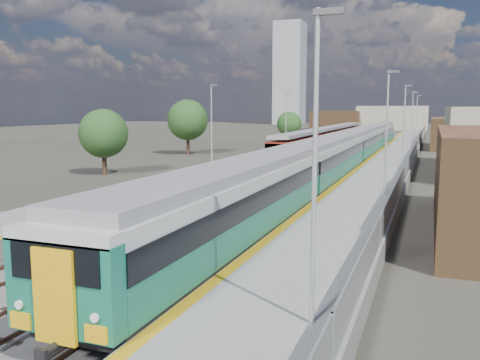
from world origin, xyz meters
The scene contains 11 objects.
ground centered at (0.00, 50.00, 0.00)m, with size 320.00×320.00×0.00m, color #47443A.
ballast_bed centered at (-2.25, 52.50, 0.03)m, with size 10.50×155.00×0.06m, color #565451.
tracks centered at (-1.65, 54.18, 0.11)m, with size 8.96×160.00×0.17m.
platform_right centered at (5.28, 52.49, 0.54)m, with size 4.70×155.00×8.52m.
platform_left centered at (-9.05, 52.49, 0.52)m, with size 4.30×155.00×8.52m.
buildings centered at (-18.12, 138.60, 10.70)m, with size 72.00×185.50×40.00m.
green_train centered at (1.50, 40.66, 2.33)m, with size 3.00×83.45×3.30m.
red_train centered at (-5.50, 66.96, 1.99)m, with size 2.67×54.19×3.37m.
tree_a centered at (-19.83, 30.57, 3.93)m, with size 4.61×4.61×6.24m.
tree_b centered at (-22.06, 52.79, 4.71)m, with size 5.52×5.52×7.49m.
tree_c centered at (-13.96, 75.62, 3.60)m, with size 4.22×4.22×5.72m.
Camera 1 is at (9.14, -9.74, 6.26)m, focal length 38.00 mm.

